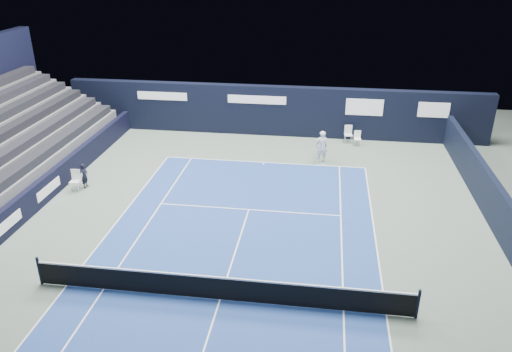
{
  "coord_description": "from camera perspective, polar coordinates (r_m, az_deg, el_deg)",
  "views": [
    {
      "loc": [
        3.08,
        -13.19,
        10.82
      ],
      "look_at": [
        0.21,
        7.26,
        1.3
      ],
      "focal_mm": 35.0,
      "sensor_mm": 36.0,
      "label": 1
    }
  ],
  "objects": [
    {
      "name": "folding_chair_back_b",
      "position": [
        30.34,
        11.52,
        4.37
      ],
      "size": [
        0.45,
        0.43,
        0.91
      ],
      "rotation": [
        0.0,
        0.0,
        0.13
      ],
      "color": "white",
      "rests_on": "ground"
    },
    {
      "name": "ground",
      "position": [
        18.9,
        -2.89,
        -10.2
      ],
      "size": [
        48.0,
        48.0,
        0.0
      ],
      "primitive_type": "plane",
      "color": "#546458",
      "rests_on": "ground"
    },
    {
      "name": "line_judge_chair",
      "position": [
        25.71,
        -19.94,
        -0.28
      ],
      "size": [
        0.48,
        0.47,
        1.04
      ],
      "rotation": [
        0.0,
        0.0,
        0.06
      ],
      "color": "white",
      "rests_on": "ground"
    },
    {
      "name": "side_barrier_left",
      "position": [
        25.1,
        -22.96,
        -1.38
      ],
      "size": [
        0.33,
        22.0,
        1.2
      ],
      "color": "black",
      "rests_on": "ground"
    },
    {
      "name": "court_surface",
      "position": [
        17.34,
        -4.14,
        -13.93
      ],
      "size": [
        10.97,
        23.77,
        0.01
      ],
      "primitive_type": "cube",
      "color": "navy",
      "rests_on": "ground"
    },
    {
      "name": "folding_chair_back_a",
      "position": [
        30.74,
        10.51,
        5.09
      ],
      "size": [
        0.51,
        0.54,
        1.05
      ],
      "rotation": [
        0.0,
        0.0,
        0.12
      ],
      "color": "silver",
      "rests_on": "ground"
    },
    {
      "name": "enclosure_wall_right",
      "position": [
        22.84,
        26.07,
        -3.73
      ],
      "size": [
        0.3,
        22.0,
        1.8
      ],
      "primitive_type": "cube",
      "color": "black",
      "rests_on": "ground"
    },
    {
      "name": "court_markings",
      "position": [
        17.33,
        -4.15,
        -13.92
      ],
      "size": [
        11.03,
        23.83,
        0.0
      ],
      "color": "white",
      "rests_on": "court_surface"
    },
    {
      "name": "tennis_net",
      "position": [
        17.02,
        -4.2,
        -12.6
      ],
      "size": [
        12.9,
        0.1,
        1.1
      ],
      "color": "black",
      "rests_on": "ground"
    },
    {
      "name": "tennis_player",
      "position": [
        27.51,
        7.5,
        3.37
      ],
      "size": [
        0.76,
        0.93,
        1.79
      ],
      "color": "silver",
      "rests_on": "ground"
    },
    {
      "name": "line_judge",
      "position": [
        25.8,
        -19.01,
        0.05
      ],
      "size": [
        0.32,
        0.47,
        1.26
      ],
      "primitive_type": "imported",
      "rotation": [
        0.0,
        0.0,
        1.6
      ],
      "color": "black",
      "rests_on": "ground"
    },
    {
      "name": "back_sponsor_wall",
      "position": [
        31.26,
        2.01,
        7.48
      ],
      "size": [
        26.0,
        0.63,
        3.1
      ],
      "color": "black",
      "rests_on": "ground"
    }
  ]
}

